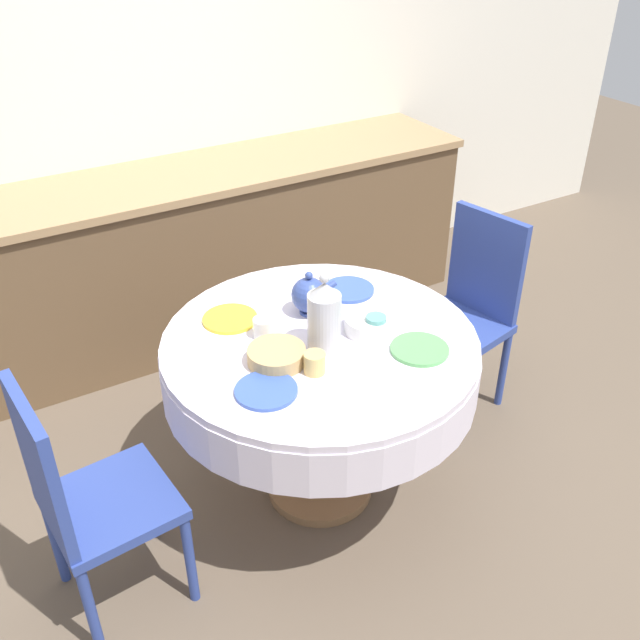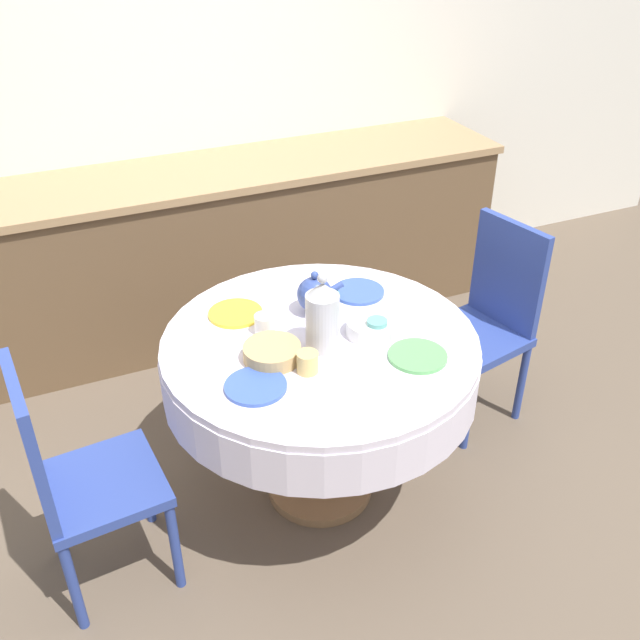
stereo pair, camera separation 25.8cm
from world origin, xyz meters
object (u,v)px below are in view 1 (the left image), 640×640
chair_right (83,496)px  coffee_carafe (324,316)px  teapot (309,295)px  chair_left (468,306)px

chair_right → coffee_carafe: coffee_carafe is taller
coffee_carafe → teapot: bearing=72.7°
coffee_carafe → chair_right: bearing=-178.4°
chair_left → chair_right: 1.87m
chair_left → chair_right: bearing=86.3°
chair_right → teapot: 1.07m
chair_right → coffee_carafe: 0.99m
chair_right → teapot: size_ratio=5.01×
chair_left → teapot: 0.92m
chair_left → teapot: bearing=79.3°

